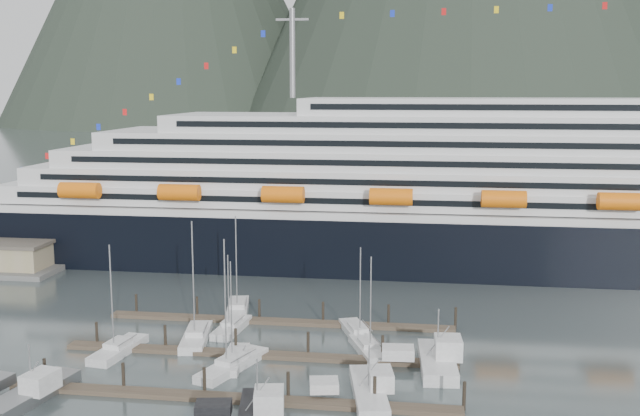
{
  "coord_description": "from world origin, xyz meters",
  "views": [
    {
      "loc": [
        14.88,
        -81.4,
        32.07
      ],
      "look_at": [
        -0.14,
        22.0,
        15.28
      ],
      "focal_mm": 42.0,
      "sensor_mm": 36.0,
      "label": 1
    }
  ],
  "objects_px": {
    "sailboat_c": "(196,338)",
    "trawler_e": "(436,360)",
    "trawler_b": "(256,415)",
    "sailboat_d": "(232,366)",
    "cruise_ship": "(512,201)",
    "sailboat_h": "(368,349)",
    "sailboat_a": "(118,350)",
    "sailboat_e": "(238,310)",
    "trawler_c": "(367,390)",
    "sailboat_b": "(234,360)",
    "trawler_a": "(30,392)",
    "sailboat_f": "(232,328)",
    "sailboat_g": "(358,334)"
  },
  "relations": [
    {
      "from": "sailboat_f",
      "to": "sailboat_h",
      "type": "distance_m",
      "value": 19.51
    },
    {
      "from": "sailboat_d",
      "to": "sailboat_h",
      "type": "xyz_separation_m",
      "value": [
        15.06,
        7.75,
        -0.02
      ]
    },
    {
      "from": "sailboat_d",
      "to": "trawler_b",
      "type": "height_order",
      "value": "sailboat_d"
    },
    {
      "from": "sailboat_e",
      "to": "trawler_c",
      "type": "distance_m",
      "value": 34.33
    },
    {
      "from": "sailboat_b",
      "to": "sailboat_e",
      "type": "xyz_separation_m",
      "value": [
        -4.58,
        19.59,
        0.03
      ]
    },
    {
      "from": "cruise_ship",
      "to": "sailboat_d",
      "type": "bearing_deg",
      "value": -123.24
    },
    {
      "from": "trawler_b",
      "to": "sailboat_a",
      "type": "bearing_deg",
      "value": 41.86
    },
    {
      "from": "sailboat_d",
      "to": "sailboat_g",
      "type": "distance_m",
      "value": 18.9
    },
    {
      "from": "sailboat_a",
      "to": "trawler_c",
      "type": "distance_m",
      "value": 32.36
    },
    {
      "from": "sailboat_a",
      "to": "sailboat_g",
      "type": "distance_m",
      "value": 30.22
    },
    {
      "from": "sailboat_a",
      "to": "sailboat_d",
      "type": "height_order",
      "value": "sailboat_d"
    },
    {
      "from": "sailboat_e",
      "to": "trawler_b",
      "type": "relative_size",
      "value": 1.28
    },
    {
      "from": "sailboat_d",
      "to": "sailboat_h",
      "type": "height_order",
      "value": "sailboat_d"
    },
    {
      "from": "sailboat_f",
      "to": "trawler_e",
      "type": "bearing_deg",
      "value": -103.96
    },
    {
      "from": "sailboat_c",
      "to": "sailboat_e",
      "type": "bearing_deg",
      "value": -19.34
    },
    {
      "from": "cruise_ship",
      "to": "trawler_c",
      "type": "height_order",
      "value": "cruise_ship"
    },
    {
      "from": "sailboat_b",
      "to": "trawler_c",
      "type": "relative_size",
      "value": 1.02
    },
    {
      "from": "sailboat_g",
      "to": "trawler_e",
      "type": "distance_m",
      "value": 13.94
    },
    {
      "from": "trawler_b",
      "to": "trawler_e",
      "type": "height_order",
      "value": "trawler_e"
    },
    {
      "from": "sailboat_e",
      "to": "trawler_e",
      "type": "bearing_deg",
      "value": -133.56
    },
    {
      "from": "cruise_ship",
      "to": "sailboat_h",
      "type": "distance_m",
      "value": 54.64
    },
    {
      "from": "sailboat_a",
      "to": "sailboat_e",
      "type": "height_order",
      "value": "sailboat_e"
    },
    {
      "from": "trawler_a",
      "to": "trawler_c",
      "type": "distance_m",
      "value": 35.12
    },
    {
      "from": "sailboat_c",
      "to": "trawler_a",
      "type": "relative_size",
      "value": 1.31
    },
    {
      "from": "sailboat_c",
      "to": "trawler_e",
      "type": "relative_size",
      "value": 1.34
    },
    {
      "from": "sailboat_f",
      "to": "trawler_c",
      "type": "height_order",
      "value": "sailboat_f"
    },
    {
      "from": "cruise_ship",
      "to": "trawler_e",
      "type": "distance_m",
      "value": 55.48
    },
    {
      "from": "sailboat_f",
      "to": "trawler_b",
      "type": "distance_m",
      "value": 28.53
    },
    {
      "from": "sailboat_a",
      "to": "trawler_c",
      "type": "bearing_deg",
      "value": -97.74
    },
    {
      "from": "trawler_c",
      "to": "sailboat_a",
      "type": "bearing_deg",
      "value": 64.23
    },
    {
      "from": "sailboat_c",
      "to": "trawler_a",
      "type": "xyz_separation_m",
      "value": [
        -11.49,
        -20.06,
        0.4
      ]
    },
    {
      "from": "sailboat_e",
      "to": "sailboat_f",
      "type": "relative_size",
      "value": 1.34
    },
    {
      "from": "trawler_e",
      "to": "trawler_a",
      "type": "bearing_deg",
      "value": 106.05
    },
    {
      "from": "trawler_b",
      "to": "sailboat_h",
      "type": "bearing_deg",
      "value": -33.15
    },
    {
      "from": "sailboat_d",
      "to": "trawler_a",
      "type": "distance_m",
      "value": 21.75
    },
    {
      "from": "cruise_ship",
      "to": "sailboat_g",
      "type": "height_order",
      "value": "cruise_ship"
    },
    {
      "from": "sailboat_a",
      "to": "trawler_a",
      "type": "distance_m",
      "value": 14.7
    },
    {
      "from": "sailboat_f",
      "to": "trawler_e",
      "type": "xyz_separation_m",
      "value": [
        26.92,
        -9.5,
        0.56
      ]
    },
    {
      "from": "sailboat_b",
      "to": "sailboat_h",
      "type": "height_order",
      "value": "sailboat_b"
    },
    {
      "from": "sailboat_a",
      "to": "sailboat_b",
      "type": "relative_size",
      "value": 1.11
    },
    {
      "from": "trawler_a",
      "to": "sailboat_e",
      "type": "bearing_deg",
      "value": -12.03
    },
    {
      "from": "sailboat_h",
      "to": "trawler_b",
      "type": "xyz_separation_m",
      "value": [
        -9.08,
        -21.29,
        0.5
      ]
    },
    {
      "from": "sailboat_g",
      "to": "trawler_b",
      "type": "height_order",
      "value": "sailboat_g"
    },
    {
      "from": "sailboat_c",
      "to": "sailboat_d",
      "type": "distance_m",
      "value": 11.28
    },
    {
      "from": "sailboat_c",
      "to": "trawler_c",
      "type": "distance_m",
      "value": 27.32
    },
    {
      "from": "trawler_b",
      "to": "trawler_a",
      "type": "bearing_deg",
      "value": 74.73
    },
    {
      "from": "sailboat_d",
      "to": "sailboat_g",
      "type": "xyz_separation_m",
      "value": [
        13.25,
        13.48,
        -0.03
      ]
    },
    {
      "from": "sailboat_c",
      "to": "trawler_a",
      "type": "height_order",
      "value": "sailboat_c"
    },
    {
      "from": "sailboat_c",
      "to": "trawler_e",
      "type": "bearing_deg",
      "value": -108.84
    },
    {
      "from": "sailboat_c",
      "to": "trawler_b",
      "type": "bearing_deg",
      "value": -159.19
    }
  ]
}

